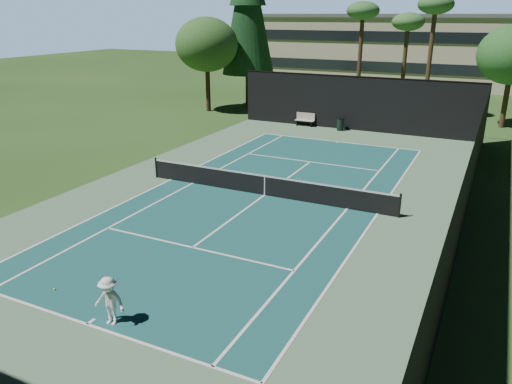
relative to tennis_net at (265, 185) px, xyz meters
The scene contains 18 objects.
ground 0.56m from the tennis_net, ahead, with size 160.00×160.00×0.00m, color #284A1C.
apron_slab 0.55m from the tennis_net, ahead, with size 18.00×32.00×0.01m, color #587D59.
court_surface 0.55m from the tennis_net, ahead, with size 10.97×23.77×0.01m, color #1A5453.
court_lines 0.54m from the tennis_net, ahead, with size 11.07×23.87×0.01m.
tennis_net is the anchor object (origin of this frame).
fence 1.45m from the tennis_net, 90.00° to the left, with size 18.04×32.05×4.03m.
player 11.54m from the tennis_net, 87.12° to the right, with size 0.95×0.55×1.48m, color white.
tennis_ball_a 11.17m from the tennis_net, 101.86° to the right, with size 0.08×0.08×0.08m, color #CEDD32.
tennis_ball_b 3.03m from the tennis_net, 128.50° to the left, with size 0.08×0.08×0.08m, color yellow.
tennis_ball_c 3.15m from the tennis_net, 77.49° to the left, with size 0.06×0.06×0.06m, color #D2F437.
tennis_ball_d 5.93m from the tennis_net, 144.98° to the left, with size 0.07×0.07×0.07m, color #D0F136.
park_bench 16.26m from the tennis_net, 103.78° to the left, with size 1.50×0.45×1.02m.
trash_bin 15.44m from the tennis_net, 93.37° to the left, with size 0.56×0.56×0.95m.
palm_a 25.26m from the tennis_net, 94.76° to the left, with size 2.80×2.80×9.32m.
palm_b 26.92m from the tennis_net, 86.70° to the left, with size 2.80×2.80×8.42m.
palm_c 24.69m from the tennis_net, 80.13° to the left, with size 2.80×2.80×9.77m.
decid_tree_c 23.39m from the tennis_net, 127.87° to the left, with size 5.44×5.44×8.09m.
campus_building 46.12m from the tennis_net, 90.00° to the left, with size 40.50×12.50×8.30m.
Camera 1 is at (9.57, -20.60, 8.32)m, focal length 35.00 mm.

